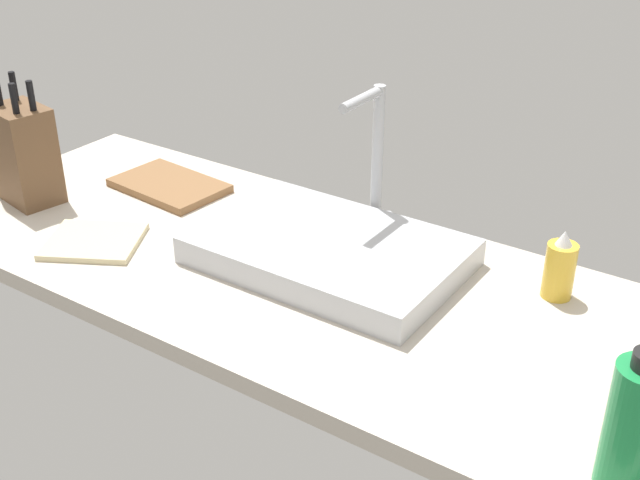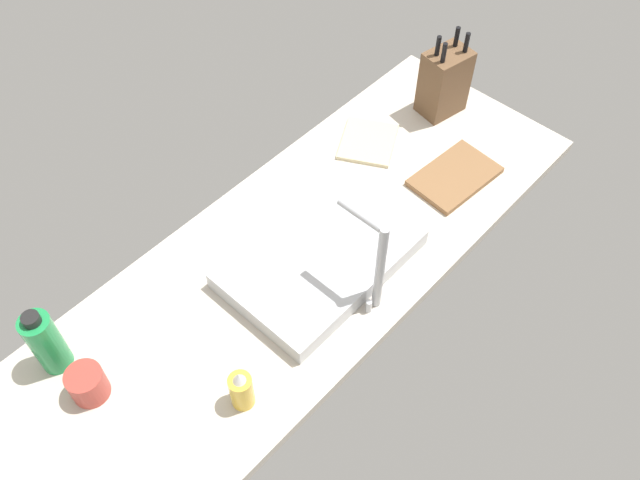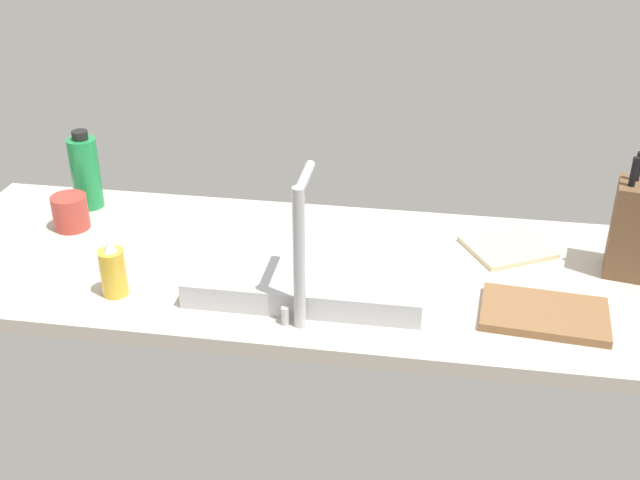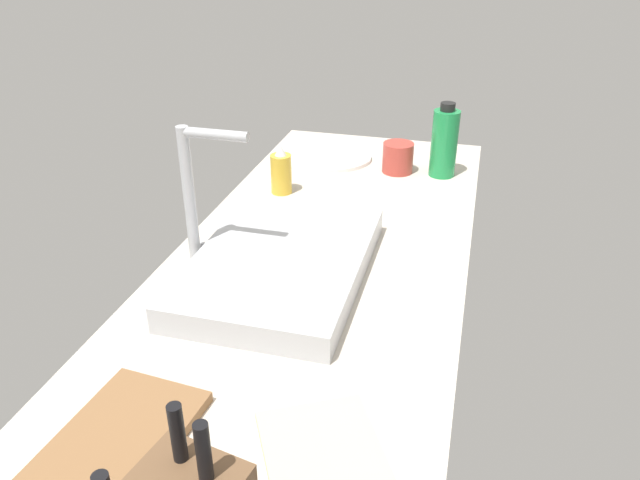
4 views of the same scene
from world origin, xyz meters
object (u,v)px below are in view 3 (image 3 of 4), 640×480
sink_basin (312,267)px  cutting_board (544,314)px  soap_bottle (113,271)px  coffee_mug (70,212)px  dinner_plate (11,265)px  water_bottle (85,172)px  dish_towel (508,247)px  faucet (300,244)px

sink_basin → cutting_board: size_ratio=1.97×
cutting_board → soap_bottle: 90.41cm
soap_bottle → coffee_mug: soap_bottle is taller
cutting_board → dinner_plate: size_ratio=1.06×
water_bottle → dish_towel: water_bottle is taller
dinner_plate → water_bottle: bearing=-97.8°
cutting_board → faucet: bearing=10.6°
cutting_board → soap_bottle: (90.14, 5.13, 4.82)cm
sink_basin → dinner_plate: size_ratio=2.07×
cutting_board → coffee_mug: size_ratio=2.91×
sink_basin → water_bottle: 69.58cm
faucet → cutting_board: size_ratio=1.20×
faucet → coffee_mug: 72.34cm
faucet → coffee_mug: size_ratio=3.50×
faucet → dinner_plate: bearing=-8.9°
soap_bottle → sink_basin: bearing=-162.0°
water_bottle → dish_towel: 108.03cm
dinner_plate → coffee_mug: size_ratio=2.76×
dinner_plate → dish_towel: (-111.98, -26.56, 0.00)cm
soap_bottle → dish_towel: soap_bottle is taller
dinner_plate → dish_towel: same height
soap_bottle → dinner_plate: bearing=-13.8°
sink_basin → dinner_plate: 68.65cm
sink_basin → soap_bottle: 42.66cm
faucet → coffee_mug: (63.63, -31.62, -13.59)cm
sink_basin → faucet: (-0.67, 17.20, 15.16)cm
water_bottle → coffee_mug: 13.65cm
faucet → dish_towel: (-42.99, -37.41, -17.27)cm
soap_bottle → dish_towel: (-84.13, -33.37, -5.12)cm
water_bottle → dish_towel: bearing=176.4°
soap_bottle → coffee_mug: 35.62cm
faucet → soap_bottle: 43.09cm
water_bottle → coffee_mug: water_bottle is taller
water_bottle → dinner_plate: water_bottle is taller
dinner_plate → coffee_mug: coffee_mug is taller
faucet → soap_bottle: (41.14, -4.04, -12.15)cm
dish_towel → coffee_mug: size_ratio=2.08×
soap_bottle → dinner_plate: (27.85, -6.82, -5.12)cm
faucet → soap_bottle: faucet is taller
soap_bottle → cutting_board: bearing=-176.7°
faucet → dish_towel: size_ratio=1.68×
sink_basin → faucet: 22.93cm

